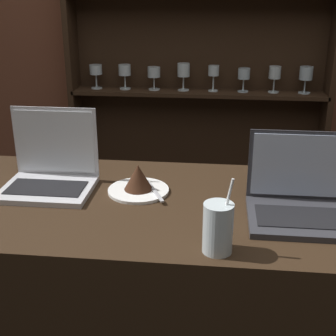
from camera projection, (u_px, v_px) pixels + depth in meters
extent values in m
cube|color=black|center=(206.00, 331.00, 1.63)|extent=(1.93, 0.69, 0.99)
cube|color=brown|center=(219.00, 38.00, 2.51)|extent=(7.00, 0.06, 2.70)
cube|color=#332114|center=(76.00, 107.00, 2.61)|extent=(0.03, 0.18, 1.96)
cube|color=#332114|center=(326.00, 114.00, 2.48)|extent=(0.03, 0.18, 1.96)
cube|color=#332114|center=(198.00, 107.00, 2.62)|extent=(1.39, 0.02, 1.96)
cube|color=#332114|center=(196.00, 177.00, 2.69)|extent=(1.35, 0.18, 0.02)
cube|color=#332114|center=(198.00, 93.00, 2.51)|extent=(1.35, 0.18, 0.02)
cylinder|color=silver|center=(97.00, 88.00, 2.56)|extent=(0.06, 0.06, 0.01)
cylinder|color=silver|center=(96.00, 81.00, 2.55)|extent=(0.01, 0.01, 0.07)
cylinder|color=silver|center=(96.00, 69.00, 2.52)|extent=(0.07, 0.07, 0.05)
cylinder|color=silver|center=(125.00, 89.00, 2.55)|extent=(0.06, 0.06, 0.01)
cylinder|color=silver|center=(125.00, 82.00, 2.53)|extent=(0.01, 0.01, 0.07)
cylinder|color=silver|center=(125.00, 70.00, 2.51)|extent=(0.07, 0.07, 0.06)
cylinder|color=silver|center=(154.00, 89.00, 2.53)|extent=(0.06, 0.06, 0.01)
cylinder|color=silver|center=(154.00, 83.00, 2.52)|extent=(0.01, 0.01, 0.06)
cylinder|color=silver|center=(154.00, 72.00, 2.50)|extent=(0.07, 0.07, 0.05)
cylinder|color=silver|center=(183.00, 90.00, 2.51)|extent=(0.06, 0.06, 0.01)
cylinder|color=silver|center=(183.00, 83.00, 2.50)|extent=(0.01, 0.01, 0.07)
cylinder|color=silver|center=(184.00, 70.00, 2.47)|extent=(0.07, 0.07, 0.07)
cylinder|color=silver|center=(213.00, 91.00, 2.50)|extent=(0.05, 0.05, 0.01)
cylinder|color=silver|center=(213.00, 83.00, 2.48)|extent=(0.01, 0.01, 0.08)
cylinder|color=silver|center=(214.00, 71.00, 2.46)|extent=(0.06, 0.06, 0.05)
cylinder|color=silver|center=(243.00, 91.00, 2.48)|extent=(0.06, 0.06, 0.01)
cylinder|color=silver|center=(243.00, 85.00, 2.47)|extent=(0.01, 0.01, 0.06)
cylinder|color=silver|center=(244.00, 73.00, 2.45)|extent=(0.06, 0.06, 0.06)
cylinder|color=silver|center=(273.00, 92.00, 2.47)|extent=(0.06, 0.06, 0.01)
cylinder|color=silver|center=(274.00, 85.00, 2.45)|extent=(0.01, 0.01, 0.07)
cylinder|color=silver|center=(275.00, 72.00, 2.43)|extent=(0.06, 0.06, 0.06)
cylinder|color=silver|center=(304.00, 93.00, 2.45)|extent=(0.06, 0.06, 0.01)
cylinder|color=silver|center=(305.00, 86.00, 2.44)|extent=(0.01, 0.01, 0.07)
cylinder|color=silver|center=(306.00, 73.00, 2.41)|extent=(0.07, 0.07, 0.07)
cube|color=silver|center=(48.00, 189.00, 1.53)|extent=(0.29, 0.23, 0.02)
cube|color=black|center=(46.00, 188.00, 1.52)|extent=(0.25, 0.13, 0.00)
cube|color=silver|center=(56.00, 141.00, 1.59)|extent=(0.29, 0.00, 0.24)
cube|color=silver|center=(55.00, 142.00, 1.59)|extent=(0.27, 0.01, 0.21)
cube|color=#333338|center=(301.00, 218.00, 1.34)|extent=(0.30, 0.24, 0.02)
cube|color=black|center=(302.00, 217.00, 1.33)|extent=(0.26, 0.13, 0.00)
cube|color=#333338|center=(299.00, 165.00, 1.41)|extent=(0.30, 0.00, 0.22)
cube|color=silver|center=(299.00, 166.00, 1.41)|extent=(0.28, 0.01, 0.20)
cylinder|color=white|center=(138.00, 190.00, 1.53)|extent=(0.20, 0.20, 0.01)
cone|color=#381E11|center=(138.00, 177.00, 1.52)|extent=(0.09, 0.09, 0.08)
cube|color=#B7B7BC|center=(154.00, 191.00, 1.51)|extent=(0.08, 0.16, 0.00)
cylinder|color=silver|center=(218.00, 228.00, 1.17)|extent=(0.08, 0.08, 0.13)
cylinder|color=white|center=(224.00, 216.00, 1.16)|extent=(0.04, 0.01, 0.20)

